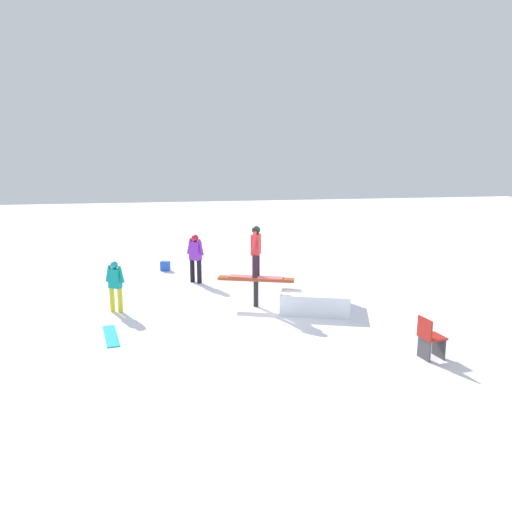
% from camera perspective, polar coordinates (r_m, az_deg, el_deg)
% --- Properties ---
extents(ground_plane, '(60.00, 60.00, 0.00)m').
position_cam_1_polar(ground_plane, '(13.76, -0.00, -5.77)').
color(ground_plane, white).
extents(rail_feature, '(2.05, 0.94, 0.81)m').
position_cam_1_polar(rail_feature, '(13.57, -0.00, -3.04)').
color(rail_feature, black).
rests_on(rail_feature, ground).
extents(snow_kicker_ramp, '(2.19, 2.01, 0.55)m').
position_cam_1_polar(snow_kicker_ramp, '(13.53, 6.82, -4.94)').
color(snow_kicker_ramp, white).
rests_on(snow_kicker_ramp, ground).
extents(main_rider_on_rail, '(1.48, 0.80, 1.42)m').
position_cam_1_polar(main_rider_on_rail, '(13.38, -0.00, 0.46)').
color(main_rider_on_rail, '#EC5C5B').
rests_on(main_rider_on_rail, rail_feature).
extents(bystander_purple, '(0.56, 0.51, 1.58)m').
position_cam_1_polar(bystander_purple, '(16.13, -6.94, 0.02)').
color(bystander_purple, black).
rests_on(bystander_purple, ground).
extents(bystander_teal, '(0.53, 0.33, 1.37)m').
position_cam_1_polar(bystander_teal, '(13.59, -15.79, -3.06)').
color(bystander_teal, gold).
rests_on(bystander_teal, ground).
extents(loose_snowboard_cyan, '(0.53, 1.46, 0.02)m').
position_cam_1_polar(loose_snowboard_cyan, '(12.07, -16.24, -8.75)').
color(loose_snowboard_cyan, '#20B4C5').
rests_on(loose_snowboard_cyan, ground).
extents(folding_chair, '(0.50, 0.50, 0.88)m').
position_cam_1_polar(folding_chair, '(10.89, 19.27, -8.97)').
color(folding_chair, '#3F3F44').
rests_on(folding_chair, ground).
extents(backpack_on_snow, '(0.36, 0.32, 0.34)m').
position_cam_1_polar(backpack_on_snow, '(18.08, -10.33, -1.13)').
color(backpack_on_snow, blue).
rests_on(backpack_on_snow, ground).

